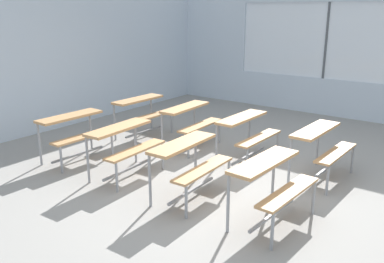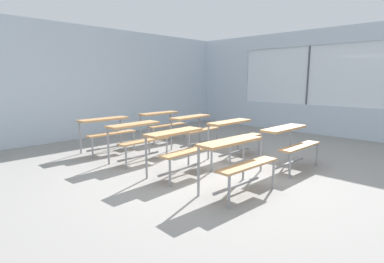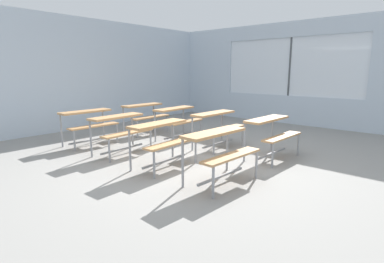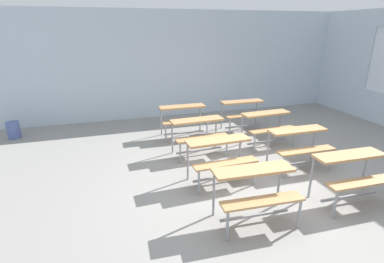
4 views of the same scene
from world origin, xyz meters
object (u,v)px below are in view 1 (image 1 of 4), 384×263
at_px(desk_bench_r1c1, 247,128).
at_px(desk_bench_r2c1, 190,117).
at_px(desk_bench_r0c1, 322,142).
at_px(desk_bench_r2c0, 125,139).
at_px(desk_bench_r3c0, 75,127).
at_px(desk_bench_r1c0, 190,157).
at_px(desk_bench_r3c1, 142,108).
at_px(desk_bench_r0c0, 272,177).

distance_m(desk_bench_r1c1, desk_bench_r2c1, 1.17).
height_order(desk_bench_r0c1, desk_bench_r2c1, same).
bearing_deg(desk_bench_r1c1, desk_bench_r0c1, -87.40).
distance_m(desk_bench_r2c0, desk_bench_r3c0, 1.13).
relative_size(desk_bench_r0c1, desk_bench_r2c1, 0.99).
bearing_deg(desk_bench_r1c1, desk_bench_r3c0, 126.12).
xyz_separation_m(desk_bench_r1c0, desk_bench_r3c1, (1.61, 2.36, 0.00)).
distance_m(desk_bench_r0c1, desk_bench_r3c1, 3.50).
distance_m(desk_bench_r0c0, desk_bench_r1c1, 1.98).
bearing_deg(desk_bench_r0c1, desk_bench_r2c1, 91.93).
bearing_deg(desk_bench_r2c1, desk_bench_r1c0, -145.91).
relative_size(desk_bench_r0c0, desk_bench_r2c1, 1.00).
bearing_deg(desk_bench_r0c0, desk_bench_r3c0, 93.47).
distance_m(desk_bench_r1c0, desk_bench_r2c1, 2.04).
bearing_deg(desk_bench_r3c1, desk_bench_r2c0, -143.10).
bearing_deg(desk_bench_r1c0, desk_bench_r3c1, 53.63).
height_order(desk_bench_r2c0, desk_bench_r2c1, same).
xyz_separation_m(desk_bench_r0c1, desk_bench_r3c0, (-1.64, 3.47, 0.00)).
xyz_separation_m(desk_bench_r1c1, desk_bench_r2c0, (-1.59, 1.14, 0.00)).
bearing_deg(desk_bench_r0c1, desk_bench_r1c1, 93.49).
relative_size(desk_bench_r2c0, desk_bench_r2c1, 1.00).
distance_m(desk_bench_r0c0, desk_bench_r1c0, 1.15).
bearing_deg(desk_bench_r1c1, desk_bench_r2c0, 145.16).
xyz_separation_m(desk_bench_r0c0, desk_bench_r2c0, (-0.02, 2.35, 0.00)).
bearing_deg(desk_bench_r0c1, desk_bench_r0c0, -178.09).
bearing_deg(desk_bench_r3c1, desk_bench_r1c1, -89.25).
relative_size(desk_bench_r1c0, desk_bench_r3c0, 1.01).
bearing_deg(desk_bench_r0c0, desk_bench_r2c0, 93.34).
distance_m(desk_bench_r2c1, desk_bench_r3c1, 1.14).
bearing_deg(desk_bench_r1c0, desk_bench_r3c0, 87.93).
distance_m(desk_bench_r0c0, desk_bench_r2c0, 2.35).
xyz_separation_m(desk_bench_r2c0, desk_bench_r3c1, (1.60, 1.16, 0.00)).
xyz_separation_m(desk_bench_r1c0, desk_bench_r2c1, (1.63, 1.22, 0.00)).
distance_m(desk_bench_r1c0, desk_bench_r2c0, 1.20).
bearing_deg(desk_bench_r0c1, desk_bench_r3c1, 92.27).
xyz_separation_m(desk_bench_r1c1, desk_bench_r3c0, (-1.60, 2.27, 0.00)).
xyz_separation_m(desk_bench_r0c1, desk_bench_r2c1, (-0.01, 2.37, 0.00)).
bearing_deg(desk_bench_r2c0, desk_bench_r0c1, -58.09).
height_order(desk_bench_r1c0, desk_bench_r1c1, same).
relative_size(desk_bench_r0c1, desk_bench_r2c0, 0.99).
xyz_separation_m(desk_bench_r2c0, desk_bench_r2c1, (1.62, 0.02, 0.00)).
xyz_separation_m(desk_bench_r2c1, desk_bench_r3c1, (-0.02, 1.14, 0.00)).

